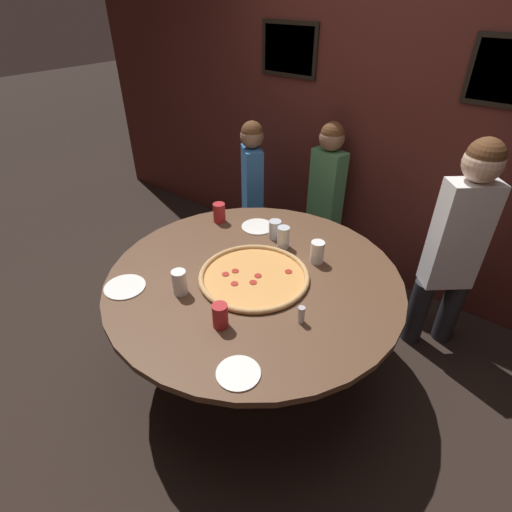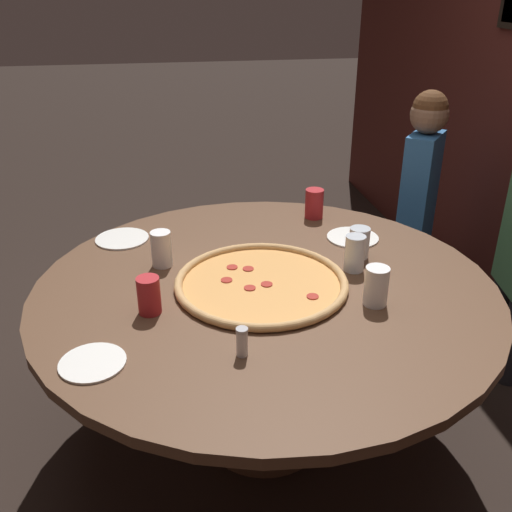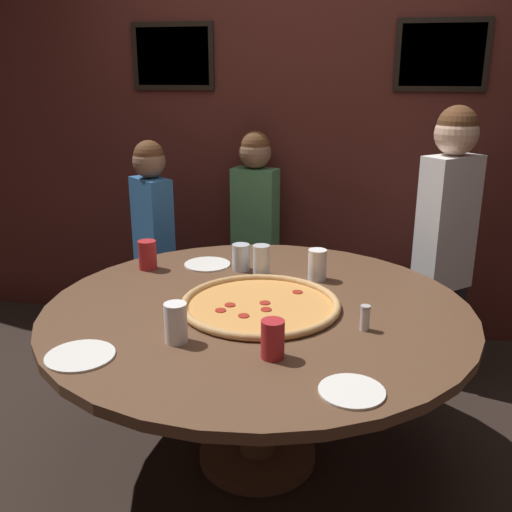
# 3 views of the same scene
# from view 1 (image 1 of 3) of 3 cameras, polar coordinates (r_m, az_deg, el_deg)

# --- Properties ---
(ground_plane) EXTENTS (24.00, 24.00, 0.00)m
(ground_plane) POSITION_cam_1_polar(r_m,az_deg,el_deg) (2.89, -0.24, -14.61)
(ground_plane) COLOR black
(back_wall) EXTENTS (6.40, 0.08, 2.60)m
(back_wall) POSITION_cam_1_polar(r_m,az_deg,el_deg) (3.30, 16.84, 17.64)
(back_wall) COLOR #4C1E19
(back_wall) RESTS_ON ground_plane
(dining_table) EXTENTS (1.75, 1.75, 0.74)m
(dining_table) POSITION_cam_1_polar(r_m,az_deg,el_deg) (2.45, -0.28, -4.94)
(dining_table) COLOR brown
(dining_table) RESTS_ON ground_plane
(giant_pizza) EXTENTS (0.66, 0.66, 0.03)m
(giant_pizza) POSITION_cam_1_polar(r_m,az_deg,el_deg) (2.35, -0.29, -2.90)
(giant_pizza) COLOR #E0994C
(giant_pizza) RESTS_ON dining_table
(drink_cup_beside_pizza) EXTENTS (0.08, 0.08, 0.15)m
(drink_cup_beside_pizza) POSITION_cam_1_polar(r_m,az_deg,el_deg) (2.61, 3.92, 2.70)
(drink_cup_beside_pizza) COLOR silver
(drink_cup_beside_pizza) RESTS_ON dining_table
(drink_cup_front_edge) EXTENTS (0.08, 0.08, 0.13)m
(drink_cup_front_edge) POSITION_cam_1_polar(r_m,az_deg,el_deg) (2.71, 2.72, 3.81)
(drink_cup_front_edge) COLOR silver
(drink_cup_front_edge) RESTS_ON dining_table
(drink_cup_near_left) EXTENTS (0.08, 0.08, 0.13)m
(drink_cup_near_left) POSITION_cam_1_polar(r_m,az_deg,el_deg) (2.02, -5.14, -8.49)
(drink_cup_near_left) COLOR #B22328
(drink_cup_near_left) RESTS_ON dining_table
(drink_cup_centre_back) EXTENTS (0.08, 0.08, 0.15)m
(drink_cup_centre_back) POSITION_cam_1_polar(r_m,az_deg,el_deg) (2.25, -10.86, -3.71)
(drink_cup_centre_back) COLOR white
(drink_cup_centre_back) RESTS_ON dining_table
(drink_cup_far_left) EXTENTS (0.08, 0.08, 0.14)m
(drink_cup_far_left) POSITION_cam_1_polar(r_m,az_deg,el_deg) (2.48, 8.74, 0.55)
(drink_cup_far_left) COLOR white
(drink_cup_far_left) RESTS_ON dining_table
(drink_cup_by_shaker) EXTENTS (0.09, 0.09, 0.14)m
(drink_cup_by_shaker) POSITION_cam_1_polar(r_m,az_deg,el_deg) (2.91, -5.27, 6.18)
(drink_cup_by_shaker) COLOR #B22328
(drink_cup_by_shaker) RESTS_ON dining_table
(white_plate_near_front) EXTENTS (0.23, 0.23, 0.01)m
(white_plate_near_front) POSITION_cam_1_polar(r_m,az_deg,el_deg) (2.41, -18.22, -4.22)
(white_plate_near_front) COLOR white
(white_plate_near_front) RESTS_ON dining_table
(white_plate_right_side) EXTENTS (0.20, 0.20, 0.01)m
(white_plate_right_side) POSITION_cam_1_polar(r_m,az_deg,el_deg) (1.85, -2.54, -16.37)
(white_plate_right_side) COLOR white
(white_plate_right_side) RESTS_ON dining_table
(white_plate_beside_cup) EXTENTS (0.23, 0.23, 0.01)m
(white_plate_beside_cup) POSITION_cam_1_polar(r_m,az_deg,el_deg) (2.86, 0.22, 4.22)
(white_plate_beside_cup) COLOR white
(white_plate_beside_cup) RESTS_ON dining_table
(condiment_shaker) EXTENTS (0.04, 0.04, 0.10)m
(condiment_shaker) POSITION_cam_1_polar(r_m,az_deg,el_deg) (2.06, 6.48, -8.33)
(condiment_shaker) COLOR silver
(condiment_shaker) RESTS_ON dining_table
(diner_centre_back) EXTENTS (0.35, 0.20, 1.32)m
(diner_centre_back) POSITION_cam_1_polar(r_m,az_deg,el_deg) (3.41, 9.99, 9.09)
(diner_centre_back) COLOR #232328
(diner_centre_back) RESTS_ON ground_plane
(diner_far_left) EXTENTS (0.32, 0.29, 1.29)m
(diner_far_left) POSITION_cam_1_polar(r_m,az_deg,el_deg) (3.50, -0.55, 9.93)
(diner_far_left) COLOR #232328
(diner_far_left) RESTS_ON ground_plane
(diner_side_left) EXTENTS (0.37, 0.35, 1.50)m
(diner_side_left) POSITION_cam_1_polar(r_m,az_deg,el_deg) (2.80, 26.81, 2.04)
(diner_side_left) COLOR #232328
(diner_side_left) RESTS_ON ground_plane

